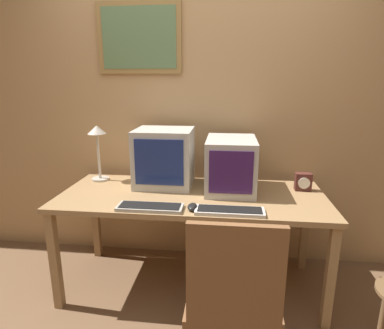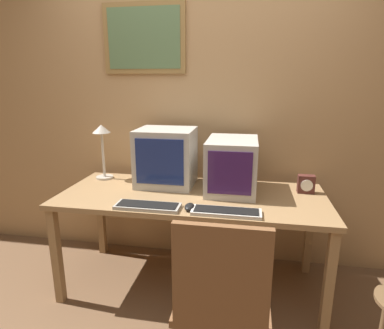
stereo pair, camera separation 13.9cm
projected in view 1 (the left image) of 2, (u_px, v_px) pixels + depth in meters
The scene contains 10 objects.
wall_back at pixel (198, 109), 2.65m from camera, with size 8.00×0.08×2.60m.
desk at pixel (192, 203), 2.31m from camera, with size 1.88×0.79×0.75m.
monitor_left at pixel (164, 158), 2.44m from camera, with size 0.43×0.39×0.43m.
monitor_right at pixel (231, 165), 2.34m from camera, with size 0.35×0.49×0.38m.
keyboard_main at pixel (150, 207), 2.02m from camera, with size 0.42×0.14×0.03m.
keyboard_side at pixel (230, 211), 1.96m from camera, with size 0.42×0.14×0.03m.
mouse_near_keyboard at pixel (192, 207), 2.01m from camera, with size 0.06×0.11×0.04m.
desk_clock at pixel (303, 182), 2.35m from camera, with size 0.12×0.07×0.13m.
desk_lamp at pixel (97, 141), 2.53m from camera, with size 0.14×0.14×0.44m.
office_chair at pixel (232, 313), 1.60m from camera, with size 0.48×0.48×0.97m.
Camera 1 is at (0.24, -1.29, 1.54)m, focal length 30.00 mm.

